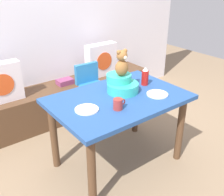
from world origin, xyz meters
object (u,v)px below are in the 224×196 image
(infant_seat_teal, at_px, (121,84))
(dining_table, at_px, (118,108))
(pillow_floral_right, at_px, (101,60))
(dinner_plate_near, at_px, (87,109))
(teddy_bear, at_px, (122,63))
(pillow_floral_left, at_px, (1,83))
(dinner_plate_far, at_px, (157,94))
(ketchup_bottle, at_px, (145,77))
(coffee_mug, at_px, (118,104))
(cell_phone, at_px, (119,81))
(book_stack, at_px, (65,82))
(highchair, at_px, (93,88))

(infant_seat_teal, bearing_deg, dining_table, -140.19)
(pillow_floral_right, relative_size, dinner_plate_near, 2.20)
(infant_seat_teal, distance_m, teddy_bear, 0.21)
(pillow_floral_left, height_order, dinner_plate_far, pillow_floral_left)
(pillow_floral_right, xyz_separation_m, dining_table, (-0.62, -1.15, -0.05))
(ketchup_bottle, bearing_deg, dining_table, -170.60)
(pillow_floral_right, bearing_deg, coffee_mug, -119.92)
(teddy_bear, distance_m, dinner_plate_near, 0.56)
(pillow_floral_left, distance_m, teddy_bear, 1.39)
(infant_seat_teal, xyz_separation_m, teddy_bear, (0.00, -0.00, 0.21))
(pillow_floral_right, distance_m, dinner_plate_far, 1.37)
(coffee_mug, relative_size, cell_phone, 0.83)
(infant_seat_teal, bearing_deg, dinner_plate_near, -165.55)
(book_stack, bearing_deg, highchair, -72.59)
(dining_table, height_order, ketchup_bottle, ketchup_bottle)
(ketchup_bottle, bearing_deg, pillow_floral_right, 78.15)
(book_stack, distance_m, dinner_plate_far, 1.40)
(teddy_bear, bearing_deg, book_stack, 92.26)
(cell_phone, bearing_deg, pillow_floral_right, 50.53)
(pillow_floral_right, relative_size, book_stack, 2.20)
(teddy_bear, bearing_deg, cell_phone, 56.16)
(pillow_floral_left, xyz_separation_m, cell_phone, (0.96, -0.86, 0.06))
(teddy_bear, relative_size, coffee_mug, 2.08)
(pillow_floral_left, bearing_deg, teddy_bear, -52.39)
(ketchup_bottle, bearing_deg, coffee_mug, -155.42)
(infant_seat_teal, distance_m, coffee_mug, 0.37)
(pillow_floral_right, distance_m, dining_table, 1.31)
(highchair, bearing_deg, book_stack, 107.41)
(pillow_floral_left, relative_size, infant_seat_teal, 1.33)
(infant_seat_teal, height_order, cell_phone, infant_seat_teal)
(book_stack, height_order, infant_seat_teal, infant_seat_teal)
(pillow_floral_right, xyz_separation_m, infant_seat_teal, (-0.52, -1.07, 0.13))
(pillow_floral_left, xyz_separation_m, ketchup_bottle, (1.11, -1.09, 0.15))
(book_stack, bearing_deg, infant_seat_teal, -87.73)
(ketchup_bottle, relative_size, cell_phone, 1.28)
(highchair, height_order, teddy_bear, teddy_bear)
(coffee_mug, distance_m, cell_phone, 0.61)
(dinner_plate_near, distance_m, cell_phone, 0.69)
(book_stack, height_order, dinner_plate_near, dinner_plate_near)
(teddy_bear, distance_m, coffee_mug, 0.43)
(dining_table, distance_m, cell_phone, 0.39)
(infant_seat_teal, bearing_deg, highchair, 81.79)
(highchair, distance_m, dinner_plate_far, 0.95)
(dinner_plate_near, bearing_deg, pillow_floral_right, 50.32)
(infant_seat_teal, bearing_deg, pillow_floral_left, 127.62)
(dinner_plate_near, bearing_deg, book_stack, 70.57)
(teddy_bear, bearing_deg, dinner_plate_near, -165.61)
(teddy_bear, xyz_separation_m, dinner_plate_far, (0.21, -0.27, -0.27))
(infant_seat_teal, height_order, dinner_plate_near, infant_seat_teal)
(coffee_mug, xyz_separation_m, dinner_plate_near, (-0.22, 0.14, -0.04))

